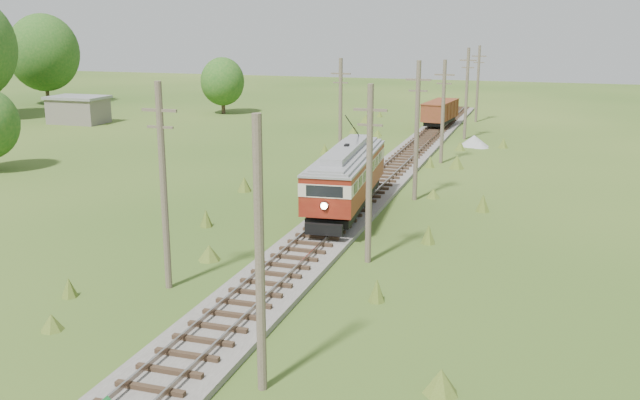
% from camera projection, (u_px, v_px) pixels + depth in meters
% --- Properties ---
extents(railbed_main, '(3.60, 96.00, 0.57)m').
position_uv_depth(railbed_main, '(377.00, 184.00, 50.35)').
color(railbed_main, '#605B54').
rests_on(railbed_main, ground).
extents(streetcar, '(3.84, 12.34, 5.59)m').
position_uv_depth(streetcar, '(346.00, 173.00, 42.22)').
color(streetcar, black).
rests_on(streetcar, ground).
extents(gondola, '(3.14, 7.57, 2.44)m').
position_uv_depth(gondola, '(440.00, 112.00, 76.93)').
color(gondola, black).
rests_on(gondola, ground).
extents(gravel_pile, '(2.81, 2.98, 1.02)m').
position_uv_depth(gravel_pile, '(475.00, 141.00, 66.53)').
color(gravel_pile, gray).
rests_on(gravel_pile, ground).
extents(utility_pole_r_1, '(0.30, 0.30, 8.80)m').
position_uv_depth(utility_pole_r_1, '(260.00, 258.00, 21.63)').
color(utility_pole_r_1, brown).
rests_on(utility_pole_r_1, ground).
extents(utility_pole_r_2, '(1.60, 0.30, 8.60)m').
position_uv_depth(utility_pole_r_2, '(369.00, 173.00, 33.57)').
color(utility_pole_r_2, brown).
rests_on(utility_pole_r_2, ground).
extents(utility_pole_r_3, '(1.60, 0.30, 9.00)m').
position_uv_depth(utility_pole_r_3, '(417.00, 130.00, 45.55)').
color(utility_pole_r_3, brown).
rests_on(utility_pole_r_3, ground).
extents(utility_pole_r_4, '(1.60, 0.30, 8.40)m').
position_uv_depth(utility_pole_r_4, '(443.00, 111.00, 57.69)').
color(utility_pole_r_4, brown).
rests_on(utility_pole_r_4, ground).
extents(utility_pole_r_5, '(1.60, 0.30, 8.90)m').
position_uv_depth(utility_pole_r_5, '(467.00, 93.00, 69.51)').
color(utility_pole_r_5, brown).
rests_on(utility_pole_r_5, ground).
extents(utility_pole_r_6, '(1.60, 0.30, 8.70)m').
position_uv_depth(utility_pole_r_6, '(478.00, 83.00, 81.60)').
color(utility_pole_r_6, brown).
rests_on(utility_pole_r_6, ground).
extents(utility_pole_l_a, '(1.60, 0.30, 9.00)m').
position_uv_depth(utility_pole_l_a, '(163.00, 185.00, 30.20)').
color(utility_pole_l_a, brown).
rests_on(utility_pole_l_a, ground).
extents(utility_pole_l_b, '(1.60, 0.30, 8.60)m').
position_uv_depth(utility_pole_l_b, '(340.00, 112.00, 56.19)').
color(utility_pole_l_b, brown).
rests_on(utility_pole_l_b, ground).
extents(tree_left_5, '(9.66, 9.66, 12.44)m').
position_uv_depth(tree_left_5, '(44.00, 53.00, 98.48)').
color(tree_left_5, '#38281C').
rests_on(tree_left_5, ground).
extents(tree_mid_a, '(5.46, 5.46, 7.03)m').
position_uv_depth(tree_mid_a, '(223.00, 82.00, 89.11)').
color(tree_mid_a, '#38281C').
rests_on(tree_mid_a, ground).
extents(shed, '(6.40, 4.40, 3.10)m').
position_uv_depth(shed, '(78.00, 109.00, 81.25)').
color(shed, slate).
rests_on(shed, ground).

